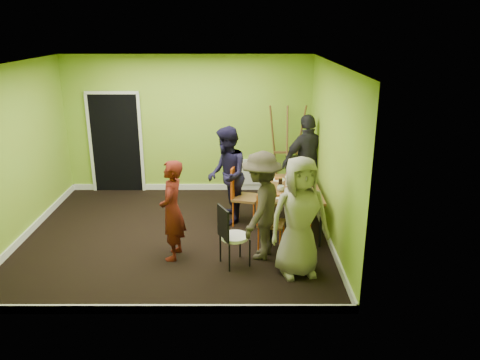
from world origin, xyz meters
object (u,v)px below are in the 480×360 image
object	(u,v)px
thermos	(288,180)
person_standing	(172,210)
chair_left_near	(266,217)
chair_back_end	(299,172)
dining_table	(292,191)
easel	(286,150)
person_left_near	(261,206)
person_front_end	(300,217)
chair_bentwood	(231,233)
person_left_far	(227,176)
person_back_end	(307,162)
blue_bottle	(307,187)
chair_front_end	(298,237)
chair_left_far	(241,192)
orange_bottle	(291,182)

from	to	relation	value
thermos	person_standing	size ratio (longest dim) A/B	0.14
chair_left_near	person_standing	world-z (taller)	person_standing
chair_back_end	dining_table	bearing A→B (deg)	59.05
easel	person_left_near	bearing A→B (deg)	-102.72
chair_back_end	person_left_near	world-z (taller)	person_left_near
person_left_near	person_front_end	bearing A→B (deg)	64.38
thermos	person_standing	bearing A→B (deg)	-148.15
chair_bentwood	person_left_far	distance (m)	1.64
thermos	person_back_end	world-z (taller)	person_back_end
chair_back_end	blue_bottle	xyz separation A→B (m)	(-0.01, -1.14, 0.11)
dining_table	person_back_end	xyz separation A→B (m)	(0.39, 1.02, 0.20)
person_left_near	chair_left_near	bearing A→B (deg)	179.10
chair_front_end	person_left_far	bearing A→B (deg)	124.46
person_standing	person_left_near	world-z (taller)	person_left_near
person_standing	person_front_end	xyz separation A→B (m)	(1.81, -0.48, 0.10)
chair_left_far	person_front_end	bearing A→B (deg)	39.14
blue_bottle	person_front_end	world-z (taller)	person_front_end
dining_table	person_standing	size ratio (longest dim) A/B	0.99
chair_bentwood	blue_bottle	xyz separation A→B (m)	(1.22, 1.01, 0.34)
chair_front_end	person_left_near	bearing A→B (deg)	149.72
chair_left_far	person_front_end	world-z (taller)	person_front_end
dining_table	person_left_near	world-z (taller)	person_left_near
person_left_near	chair_back_end	bearing A→B (deg)	177.07
easel	person_left_near	distance (m)	2.84
person_front_end	person_left_near	bearing A→B (deg)	121.81
chair_left_far	orange_bottle	bearing A→B (deg)	101.13
thermos	person_front_end	distance (m)	1.60
chair_left_near	person_front_end	xyz separation A→B (m)	(0.41, -0.75, 0.32)
easel	blue_bottle	world-z (taller)	easel
chair_front_end	person_front_end	size ratio (longest dim) A/B	0.49
chair_bentwood	thermos	distance (m)	1.70
chair_left_near	dining_table	bearing A→B (deg)	162.27
chair_front_end	orange_bottle	xyz separation A→B (m)	(0.05, 1.50, 0.32)
chair_left_near	easel	bearing A→B (deg)	-177.82
blue_bottle	person_front_end	xyz separation A→B (m)	(-0.27, -1.24, 0.01)
dining_table	chair_back_end	xyz separation A→B (m)	(0.22, 0.87, 0.05)
dining_table	thermos	distance (m)	0.20
dining_table	chair_left_near	xyz separation A→B (m)	(-0.47, -0.75, -0.16)
chair_bentwood	person_back_end	size ratio (longest dim) A/B	0.51
blue_bottle	chair_front_end	bearing A→B (deg)	-103.73
chair_front_end	thermos	xyz separation A→B (m)	(-0.02, 1.42, 0.38)
orange_bottle	person_left_near	xyz separation A→B (m)	(-0.56, -1.18, 0.03)
dining_table	chair_left_near	bearing A→B (deg)	-121.81
person_front_end	chair_front_end	bearing A→B (deg)	72.50
chair_bentwood	chair_left_far	bearing A→B (deg)	148.45
chair_left_near	chair_back_end	size ratio (longest dim) A/B	0.90
thermos	person_front_end	bearing A→B (deg)	-89.85
blue_bottle	person_back_end	xyz separation A→B (m)	(0.18, 1.29, 0.05)
dining_table	person_left_far	world-z (taller)	person_left_far
chair_left_near	person_front_end	world-z (taller)	person_front_end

